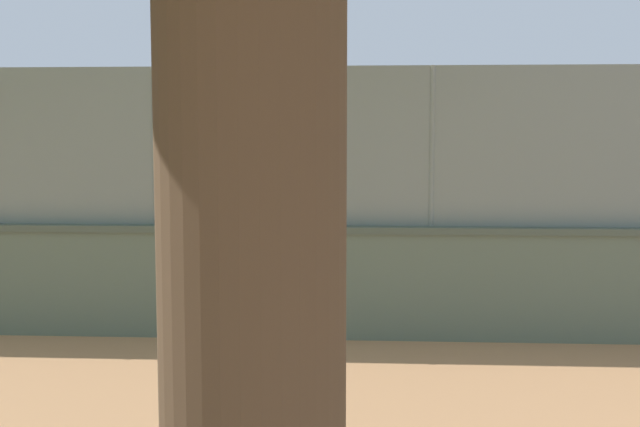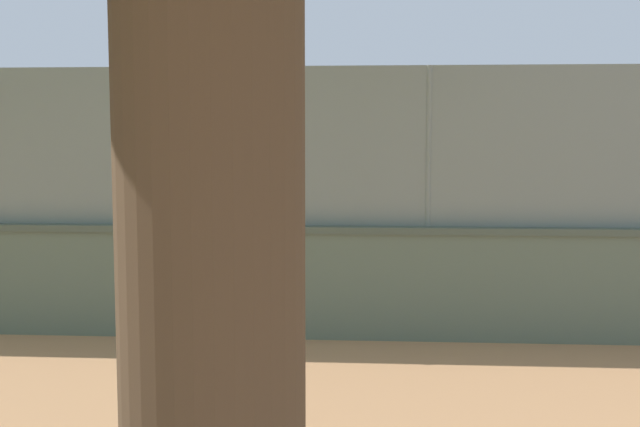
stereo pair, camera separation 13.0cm
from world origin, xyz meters
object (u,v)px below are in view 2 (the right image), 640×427
(player_baseline_waiting, at_px, (417,198))
(player_foreground_swinging, at_px, (466,204))
(player_at_service_line, at_px, (286,228))
(sports_ball, at_px, (266,299))

(player_baseline_waiting, bearing_deg, player_foreground_swinging, 104.27)
(player_at_service_line, height_order, player_baseline_waiting, player_baseline_waiting)
(sports_ball, bearing_deg, player_foreground_swinging, -123.35)
(player_at_service_line, relative_size, sports_ball, 9.05)
(sports_ball, bearing_deg, player_baseline_waiting, -108.51)
(player_baseline_waiting, height_order, sports_ball, player_baseline_waiting)
(player_baseline_waiting, xyz_separation_m, sports_ball, (2.86, 8.55, -0.80))
(player_at_service_line, height_order, sports_ball, player_at_service_line)
(player_at_service_line, bearing_deg, player_baseline_waiting, -113.24)
(player_baseline_waiting, bearing_deg, sports_ball, 71.49)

